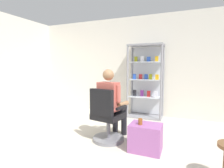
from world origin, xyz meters
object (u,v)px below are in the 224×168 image
at_px(office_chair, 107,120).
at_px(storage_crate, 146,138).
at_px(tea_glass, 140,122).
at_px(seated_shopkeeper, 112,101).
at_px(display_cabinet_main, 146,81).

distance_m(office_chair, storage_crate, 0.74).
relative_size(office_chair, tea_glass, 9.93).
xyz_separation_m(seated_shopkeeper, storage_crate, (0.68, -0.24, -0.50)).
xyz_separation_m(display_cabinet_main, tea_glass, (0.33, -1.97, -0.49)).
bearing_deg(seated_shopkeeper, storage_crate, -19.60).
xyz_separation_m(display_cabinet_main, office_chair, (-0.30, -1.85, -0.57)).
bearing_deg(storage_crate, office_chair, 173.39).
xyz_separation_m(office_chair, seated_shopkeeper, (0.03, 0.16, 0.32)).
distance_m(display_cabinet_main, storage_crate, 2.11).
relative_size(display_cabinet_main, seated_shopkeeper, 1.47).
xyz_separation_m(storage_crate, tea_glass, (-0.08, -0.04, 0.26)).
height_order(office_chair, storage_crate, office_chair).
bearing_deg(office_chair, tea_glass, -11.09).
bearing_deg(seated_shopkeeper, display_cabinet_main, 80.92).
bearing_deg(tea_glass, office_chair, 168.91).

